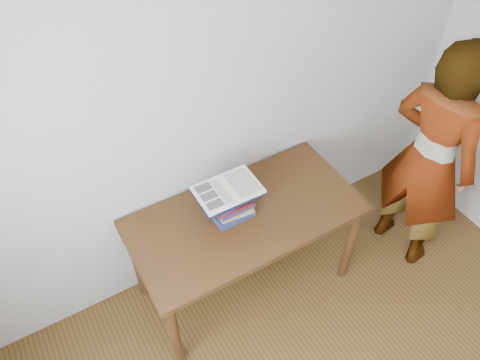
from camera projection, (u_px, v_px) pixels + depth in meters
desk at (245, 225)px, 2.86m from camera, size 1.40×0.70×0.75m
book_stack at (231, 203)px, 2.73m from camera, size 0.25×0.20×0.19m
open_book at (228, 190)px, 2.65m from camera, size 0.37×0.26×0.03m
reader at (428, 161)px, 2.97m from camera, size 0.49×0.67×1.70m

